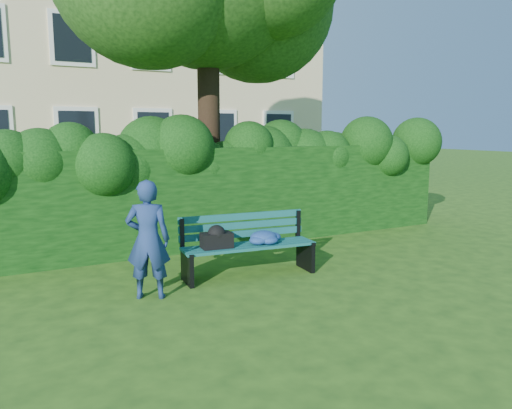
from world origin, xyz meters
TOP-DOWN VIEW (x-y plane):
  - ground at (0.00, 0.00)m, footprint 80.00×80.00m
  - apartment_building at (-0.00, 13.99)m, footprint 16.00×8.08m
  - hedge at (0.00, 2.20)m, footprint 10.00×1.00m
  - park_bench at (-0.45, 0.06)m, footprint 2.00×0.75m
  - man_reading at (-1.98, -0.22)m, footprint 0.65×0.56m

SIDE VIEW (x-z plane):
  - ground at x=0.00m, z-range 0.00..0.00m
  - park_bench at x=-0.45m, z-range 0.05..0.94m
  - man_reading at x=-1.98m, z-range 0.00..1.51m
  - hedge at x=0.00m, z-range 0.00..1.80m
  - apartment_building at x=0.00m, z-range 0.00..12.00m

